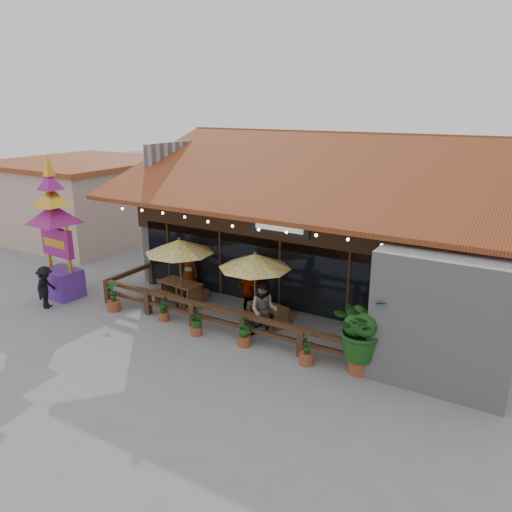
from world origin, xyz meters
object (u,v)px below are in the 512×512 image
Objects in this scene: picnic_table_left at (180,288)px; pedestrian at (46,287)px; umbrella_right at (255,261)px; tropical_plant at (362,329)px; thai_sign_tower at (54,218)px; picnic_table_right at (268,311)px; umbrella_left at (179,247)px.

pedestrian reaches higher than picnic_table_left.
tropical_plant is at bearing -15.99° from umbrella_right.
pedestrian is at bearing -66.65° from thai_sign_tower.
picnic_table_left is 4.83m from pedestrian.
picnic_table_left is at bearing 168.99° from tropical_plant.
picnic_table_right is at bearing -93.94° from pedestrian.
picnic_table_left is at bearing 134.26° from umbrella_left.
umbrella_left is 5.14m from pedestrian.
picnic_table_right is 0.28× the size of thai_sign_tower.
pedestrian reaches higher than picnic_table_right.
umbrella_left is 7.35m from tropical_plant.
umbrella_left is 3.10m from umbrella_right.
thai_sign_tower is at bearing -161.36° from umbrella_left.
umbrella_left is 1.85× the size of picnic_table_right.
picnic_table_right is at bearing -0.01° from picnic_table_left.
umbrella_left is at bearing 18.64° from thai_sign_tower.
picnic_table_right is 0.72× the size of tropical_plant.
umbrella_left is 4.93m from thai_sign_tower.
thai_sign_tower reaches higher than umbrella_left.
pedestrian is at bearing -142.47° from picnic_table_left.
thai_sign_tower is 11.95m from tropical_plant.
tropical_plant is at bearing -107.67° from pedestrian.
umbrella_right is 1.85m from picnic_table_right.
umbrella_right is 0.55× the size of thai_sign_tower.
picnic_table_left is 5.34m from thai_sign_tower.
umbrella_right is at bearing -95.04° from pedestrian.
picnic_table_right is 8.69m from thai_sign_tower.
tropical_plant is (11.81, 0.44, -1.77)m from thai_sign_tower.
tropical_plant is 11.47m from pedestrian.
pedestrian is (0.45, -1.04, -2.31)m from thai_sign_tower.
umbrella_left reaches higher than picnic_table_left.
tropical_plant reaches higher than pedestrian.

